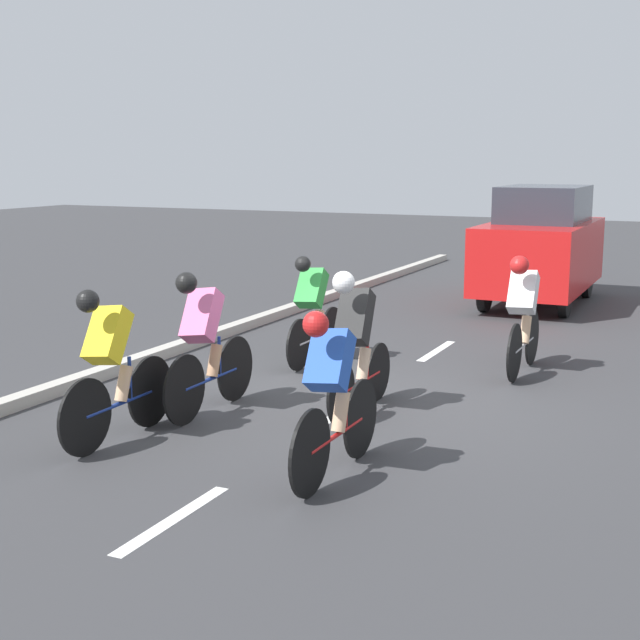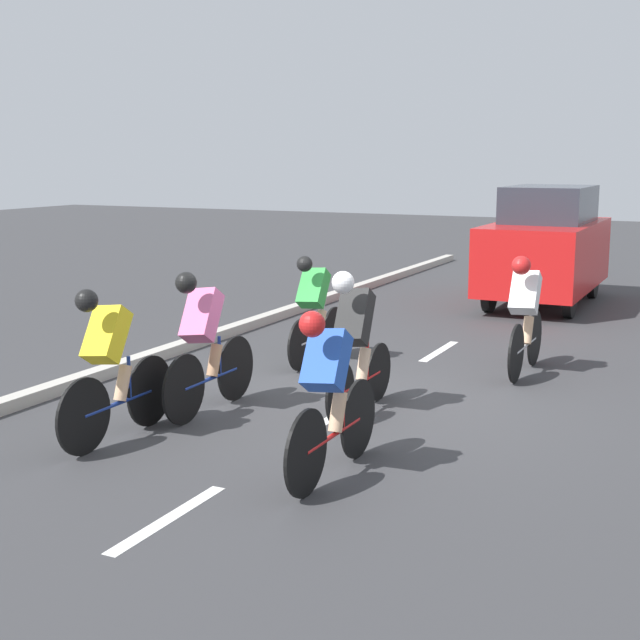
{
  "view_description": "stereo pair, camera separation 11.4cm",
  "coord_description": "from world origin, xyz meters",
  "px_view_note": "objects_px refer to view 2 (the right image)",
  "views": [
    {
      "loc": [
        -3.63,
        8.73,
        2.66
      ],
      "look_at": [
        0.29,
        0.34,
        0.95
      ],
      "focal_mm": 50.0,
      "sensor_mm": 36.0,
      "label": 1
    },
    {
      "loc": [
        -3.73,
        8.68,
        2.66
      ],
      "look_at": [
        0.29,
        0.34,
        0.95
      ],
      "focal_mm": 50.0,
      "sensor_mm": 36.0,
      "label": 2
    }
  ],
  "objects_px": {
    "cyclist_yellow": "(111,362)",
    "cyclist_black": "(355,338)",
    "cyclist_blue": "(329,391)",
    "cyclist_green": "(315,307)",
    "support_car": "(546,246)",
    "cyclist_white": "(525,312)",
    "cyclist_pink": "(204,340)"
  },
  "relations": [
    {
      "from": "cyclist_yellow",
      "to": "cyclist_black",
      "type": "bearing_deg",
      "value": -132.91
    },
    {
      "from": "support_car",
      "to": "cyclist_yellow",
      "type": "bearing_deg",
      "value": 78.4
    },
    {
      "from": "cyclist_green",
      "to": "support_car",
      "type": "relative_size",
      "value": 0.43
    },
    {
      "from": "cyclist_black",
      "to": "cyclist_pink",
      "type": "height_order",
      "value": "cyclist_black"
    },
    {
      "from": "cyclist_white",
      "to": "cyclist_green",
      "type": "relative_size",
      "value": 1.03
    },
    {
      "from": "cyclist_blue",
      "to": "cyclist_pink",
      "type": "bearing_deg",
      "value": -30.72
    },
    {
      "from": "cyclist_blue",
      "to": "cyclist_yellow",
      "type": "bearing_deg",
      "value": -0.06
    },
    {
      "from": "cyclist_green",
      "to": "cyclist_yellow",
      "type": "height_order",
      "value": "cyclist_yellow"
    },
    {
      "from": "support_car",
      "to": "cyclist_white",
      "type": "bearing_deg",
      "value": 99.26
    },
    {
      "from": "cyclist_black",
      "to": "cyclist_blue",
      "type": "distance_m",
      "value": 1.91
    },
    {
      "from": "cyclist_green",
      "to": "support_car",
      "type": "xyz_separation_m",
      "value": [
        -1.69,
        -6.02,
        0.32
      ]
    },
    {
      "from": "cyclist_pink",
      "to": "support_car",
      "type": "relative_size",
      "value": 0.45
    },
    {
      "from": "cyclist_yellow",
      "to": "support_car",
      "type": "relative_size",
      "value": 0.44
    },
    {
      "from": "cyclist_yellow",
      "to": "cyclist_green",
      "type": "bearing_deg",
      "value": -94.75
    },
    {
      "from": "cyclist_black",
      "to": "cyclist_green",
      "type": "bearing_deg",
      "value": -53.56
    },
    {
      "from": "cyclist_blue",
      "to": "cyclist_yellow",
      "type": "height_order",
      "value": "cyclist_yellow"
    },
    {
      "from": "cyclist_blue",
      "to": "cyclist_yellow",
      "type": "distance_m",
      "value": 2.25
    },
    {
      "from": "cyclist_white",
      "to": "support_car",
      "type": "xyz_separation_m",
      "value": [
        0.89,
        -5.45,
        0.28
      ]
    },
    {
      "from": "cyclist_white",
      "to": "cyclist_green",
      "type": "height_order",
      "value": "cyclist_white"
    },
    {
      "from": "cyclist_pink",
      "to": "cyclist_yellow",
      "type": "distance_m",
      "value": 1.2
    },
    {
      "from": "cyclist_white",
      "to": "cyclist_green",
      "type": "bearing_deg",
      "value": 12.57
    },
    {
      "from": "cyclist_pink",
      "to": "cyclist_green",
      "type": "height_order",
      "value": "cyclist_pink"
    },
    {
      "from": "cyclist_black",
      "to": "cyclist_green",
      "type": "height_order",
      "value": "cyclist_black"
    },
    {
      "from": "support_car",
      "to": "cyclist_green",
      "type": "bearing_deg",
      "value": 74.33
    },
    {
      "from": "cyclist_pink",
      "to": "cyclist_yellow",
      "type": "relative_size",
      "value": 1.01
    },
    {
      "from": "cyclist_green",
      "to": "cyclist_blue",
      "type": "bearing_deg",
      "value": 117.66
    },
    {
      "from": "cyclist_yellow",
      "to": "support_car",
      "type": "distance_m",
      "value": 9.93
    },
    {
      "from": "cyclist_blue",
      "to": "cyclist_yellow",
      "type": "xyz_separation_m",
      "value": [
        2.25,
        -0.0,
        0.01
      ]
    },
    {
      "from": "cyclist_white",
      "to": "cyclist_yellow",
      "type": "xyz_separation_m",
      "value": [
        2.89,
        4.28,
        -0.02
      ]
    },
    {
      "from": "cyclist_blue",
      "to": "support_car",
      "type": "relative_size",
      "value": 0.46
    },
    {
      "from": "cyclist_black",
      "to": "cyclist_blue",
      "type": "height_order",
      "value": "cyclist_black"
    },
    {
      "from": "cyclist_black",
      "to": "cyclist_white",
      "type": "bearing_deg",
      "value": -115.84
    }
  ]
}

